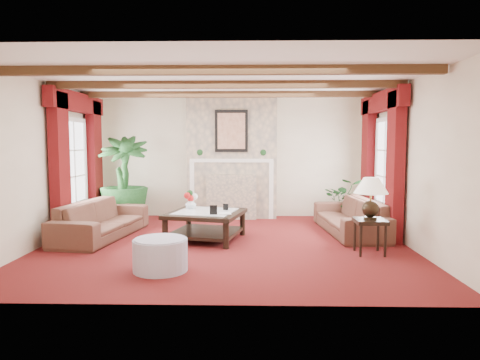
{
  "coord_description": "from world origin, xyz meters",
  "views": [
    {
      "loc": [
        0.41,
        -7.08,
        1.7
      ],
      "look_at": [
        0.23,
        0.4,
        1.04
      ],
      "focal_mm": 32.0,
      "sensor_mm": 36.0,
      "label": 1
    }
  ],
  "objects_px": {
    "potted_palm": "(124,198)",
    "coffee_table": "(206,226)",
    "ottoman": "(160,255)",
    "sofa_right": "(350,210)",
    "sofa_left": "(102,213)",
    "side_table": "(370,236)"
  },
  "relations": [
    {
      "from": "potted_palm",
      "to": "coffee_table",
      "type": "xyz_separation_m",
      "value": [
        1.92,
        -1.63,
        -0.27
      ]
    },
    {
      "from": "ottoman",
      "to": "sofa_right",
      "type": "bearing_deg",
      "value": 38.66
    },
    {
      "from": "potted_palm",
      "to": "coffee_table",
      "type": "relative_size",
      "value": 1.65
    },
    {
      "from": "sofa_right",
      "to": "ottoman",
      "type": "distance_m",
      "value": 3.92
    },
    {
      "from": "sofa_right",
      "to": "ottoman",
      "type": "xyz_separation_m",
      "value": [
        -3.06,
        -2.45,
        -0.22
      ]
    },
    {
      "from": "sofa_left",
      "to": "side_table",
      "type": "xyz_separation_m",
      "value": [
        4.49,
        -1.03,
        -0.17
      ]
    },
    {
      "from": "sofa_left",
      "to": "coffee_table",
      "type": "relative_size",
      "value": 1.89
    },
    {
      "from": "coffee_table",
      "to": "sofa_left",
      "type": "bearing_deg",
      "value": -171.12
    },
    {
      "from": "sofa_right",
      "to": "side_table",
      "type": "bearing_deg",
      "value": -5.99
    },
    {
      "from": "sofa_right",
      "to": "potted_palm",
      "type": "height_order",
      "value": "potted_palm"
    },
    {
      "from": "side_table",
      "to": "ottoman",
      "type": "distance_m",
      "value": 3.16
    },
    {
      "from": "sofa_left",
      "to": "coffee_table",
      "type": "distance_m",
      "value": 1.9
    },
    {
      "from": "sofa_left",
      "to": "potted_palm",
      "type": "relative_size",
      "value": 1.15
    },
    {
      "from": "sofa_right",
      "to": "coffee_table",
      "type": "relative_size",
      "value": 1.86
    },
    {
      "from": "sofa_left",
      "to": "potted_palm",
      "type": "xyz_separation_m",
      "value": [
        -0.04,
        1.48,
        0.08
      ]
    },
    {
      "from": "sofa_left",
      "to": "sofa_right",
      "type": "relative_size",
      "value": 1.02
    },
    {
      "from": "sofa_left",
      "to": "coffee_table",
      "type": "xyz_separation_m",
      "value": [
        1.88,
        -0.15,
        -0.19
      ]
    },
    {
      "from": "coffee_table",
      "to": "side_table",
      "type": "xyz_separation_m",
      "value": [
        2.6,
        -0.88,
        0.02
      ]
    },
    {
      "from": "sofa_left",
      "to": "side_table",
      "type": "bearing_deg",
      "value": -94.48
    },
    {
      "from": "sofa_right",
      "to": "side_table",
      "type": "xyz_separation_m",
      "value": [
        -0.04,
        -1.5,
        -0.16
      ]
    },
    {
      "from": "potted_palm",
      "to": "ottoman",
      "type": "distance_m",
      "value": 3.79
    },
    {
      "from": "ottoman",
      "to": "coffee_table",
      "type": "bearing_deg",
      "value": 77.25
    }
  ]
}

